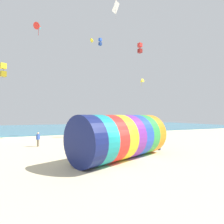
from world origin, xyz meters
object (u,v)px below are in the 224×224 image
at_px(kite_cyan_parafoil, 38,27).
at_px(bystander_near_water, 38,139).
at_px(kite_yellow_parafoil, 92,40).
at_px(kite_red_box, 140,48).
at_px(kite_yellow_delta, 142,81).
at_px(kite_handler, 159,141).
at_px(kite_yellow_box, 3,70).
at_px(kite_white_diamond, 116,7).
at_px(giant_inflatable_tube, 122,137).
at_px(kite_red_delta, 39,26).
at_px(bystander_mid_beach, 146,136).
at_px(kite_blue_box, 100,42).

height_order(kite_cyan_parafoil, bystander_near_water, kite_cyan_parafoil).
bearing_deg(kite_cyan_parafoil, kite_yellow_parafoil, 25.75).
height_order(kite_red_box, kite_yellow_delta, kite_red_box).
xyz_separation_m(kite_handler, kite_yellow_delta, (2.97, 7.91, 7.87)).
relative_size(kite_yellow_box, kite_yellow_parafoil, 0.69).
xyz_separation_m(kite_white_diamond, kite_yellow_box, (-11.40, -6.65, -10.98)).
height_order(giant_inflatable_tube, kite_yellow_delta, kite_yellow_delta).
bearing_deg(kite_cyan_parafoil, kite_red_box, 7.28).
xyz_separation_m(kite_white_diamond, kite_red_box, (6.65, 4.76, -2.57)).
bearing_deg(kite_red_delta, kite_yellow_box, -131.50).
height_order(kite_red_delta, kite_white_diamond, kite_white_diamond).
distance_m(kite_yellow_parafoil, bystander_near_water, 17.60).
bearing_deg(kite_yellow_delta, kite_red_box, 62.05).
distance_m(giant_inflatable_tube, kite_red_box, 20.29).
distance_m(giant_inflatable_tube, bystander_near_water, 10.88).
xyz_separation_m(kite_yellow_parafoil, bystander_mid_beach, (4.97, -7.82, -14.78)).
relative_size(kite_handler, kite_red_box, 1.02).
distance_m(kite_white_diamond, bystander_near_water, 19.16).
relative_size(kite_cyan_parafoil, kite_yellow_parafoil, 0.51).
bearing_deg(kite_yellow_parafoil, kite_red_delta, -126.46).
xyz_separation_m(kite_handler, kite_white_diamond, (-2.31, 5.74, 16.68)).
bearing_deg(kite_blue_box, giant_inflatable_tube, -103.04).
bearing_deg(kite_handler, kite_white_diamond, 111.90).
relative_size(kite_red_delta, bystander_near_water, 0.73).
distance_m(kite_cyan_parafoil, kite_blue_box, 12.11).
xyz_separation_m(kite_cyan_parafoil, bystander_mid_beach, (12.92, -3.99, -13.50)).
bearing_deg(kite_yellow_delta, kite_yellow_box, -152.16).
relative_size(kite_yellow_delta, kite_yellow_box, 1.21).
distance_m(kite_handler, kite_yellow_parafoil, 19.57).
bearing_deg(bystander_near_water, kite_red_box, 11.91).
height_order(kite_handler, kite_yellow_parafoil, kite_yellow_parafoil).
distance_m(kite_white_diamond, kite_cyan_parafoil, 10.14).
relative_size(giant_inflatable_tube, kite_white_diamond, 4.18).
bearing_deg(kite_yellow_box, bystander_mid_beach, 19.63).
distance_m(giant_inflatable_tube, bystander_mid_beach, 8.95).
xyz_separation_m(kite_yellow_delta, kite_yellow_parafoil, (-6.57, 4.39, 6.92)).
distance_m(kite_white_diamond, bystander_mid_beach, 17.12).
bearing_deg(giant_inflatable_tube, bystander_near_water, 125.85).
bearing_deg(kite_red_delta, kite_handler, -7.73).
distance_m(giant_inflatable_tube, kite_yellow_parafoil, 19.75).
bearing_deg(kite_white_diamond, kite_blue_box, 83.88).
distance_m(kite_cyan_parafoil, bystander_mid_beach, 19.10).
distance_m(kite_white_diamond, kite_yellow_box, 17.17).
height_order(kite_handler, kite_yellow_delta, kite_yellow_delta).
xyz_separation_m(giant_inflatable_tube, bystander_near_water, (-6.35, 8.79, -0.97)).
bearing_deg(kite_blue_box, kite_white_diamond, -96.12).
height_order(kite_handler, kite_red_box, kite_red_box).
bearing_deg(kite_yellow_box, kite_yellow_delta, 27.84).
distance_m(kite_red_box, kite_cyan_parafoil, 16.03).
xyz_separation_m(kite_white_diamond, bystander_near_water, (-9.15, 1.42, -16.78)).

